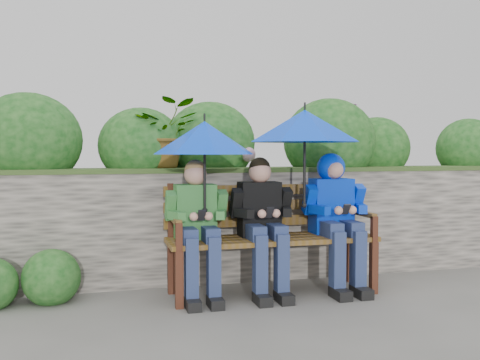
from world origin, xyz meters
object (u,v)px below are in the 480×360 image
object	(u,v)px
boy_left	(197,221)
boy_right	(336,209)
boy_middle	(263,218)
umbrella_left	(205,138)
umbrella_right	(305,126)
park_bench	(270,230)

from	to	relation	value
boy_left	boy_right	distance (m)	1.20
boy_middle	umbrella_left	size ratio (longest dim) A/B	1.40
boy_left	boy_right	bearing A→B (deg)	0.38
boy_left	boy_middle	size ratio (longest dim) A/B	0.98
umbrella_right	umbrella_left	bearing A→B (deg)	179.52
boy_middle	park_bench	bearing A→B (deg)	43.47
boy_middle	umbrella_left	world-z (taller)	umbrella_left
park_bench	boy_right	bearing A→B (deg)	-7.19
park_bench	boy_middle	xyz separation A→B (m)	(-0.09, -0.08, 0.11)
boy_left	umbrella_left	size ratio (longest dim) A/B	1.38
boy_middle	umbrella_right	xyz separation A→B (m)	(0.36, -0.02, 0.76)
boy_left	boy_right	world-z (taller)	boy_right
boy_left	boy_right	size ratio (longest dim) A/B	0.96
boy_middle	umbrella_right	world-z (taller)	umbrella_right
boy_left	umbrella_right	xyz separation A→B (m)	(0.90, -0.02, 0.76)
park_bench	umbrella_left	world-z (taller)	umbrella_left
park_bench	umbrella_right	xyz separation A→B (m)	(0.27, -0.10, 0.87)
park_bench	umbrella_left	size ratio (longest dim) A/B	2.15
boy_middle	umbrella_left	bearing A→B (deg)	-178.88
umbrella_left	boy_middle	bearing A→B (deg)	1.12
boy_left	boy_middle	xyz separation A→B (m)	(0.54, -0.00, 0.01)
umbrella_left	umbrella_right	bearing A→B (deg)	-0.48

